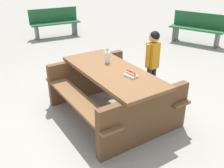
% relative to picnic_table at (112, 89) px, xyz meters
% --- Properties ---
extents(ground_plane, '(30.00, 30.00, 0.00)m').
position_rel_picnic_table_xyz_m(ground_plane, '(0.00, 0.00, -0.44)').
color(ground_plane, gray).
rests_on(ground_plane, ground).
extents(picnic_table, '(2.16, 1.92, 0.75)m').
position_rel_picnic_table_xyz_m(picnic_table, '(0.00, 0.00, 0.00)').
color(picnic_table, brown).
rests_on(picnic_table, ground).
extents(soda_bottle, '(0.08, 0.08, 0.22)m').
position_rel_picnic_table_xyz_m(soda_bottle, '(-0.24, 0.20, 0.41)').
color(soda_bottle, silver).
rests_on(soda_bottle, picnic_table).
extents(hotdog_tray, '(0.20, 0.14, 0.08)m').
position_rel_picnic_table_xyz_m(hotdog_tray, '(0.35, -0.03, 0.34)').
color(hotdog_tray, white).
rests_on(hotdog_tray, picnic_table).
extents(child_in_coat, '(0.20, 0.28, 1.15)m').
position_rel_picnic_table_xyz_m(child_in_coat, '(0.14, 0.94, 0.29)').
color(child_in_coat, '#262633').
rests_on(child_in_coat, ground).
extents(park_bench_near, '(1.00, 1.53, 0.85)m').
position_rel_picnic_table_xyz_m(park_bench_near, '(-4.19, 2.52, 0.00)').
color(park_bench_near, '#1E592D').
rests_on(park_bench_near, ground).
extents(park_bench_mid, '(1.52, 0.47, 0.85)m').
position_rel_picnic_table_xyz_m(park_bench_mid, '(-0.41, 4.50, 0.00)').
color(park_bench_mid, '#1E592D').
rests_on(park_bench_mid, ground).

